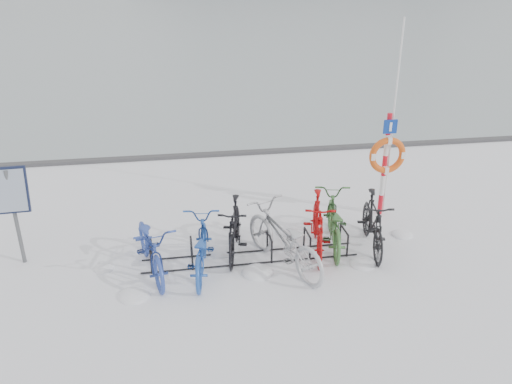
{
  "coord_description": "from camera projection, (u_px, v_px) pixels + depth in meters",
  "views": [
    {
      "loc": [
        -1.22,
        -7.96,
        4.83
      ],
      "look_at": [
        0.21,
        0.6,
        1.08
      ],
      "focal_mm": 35.0,
      "sensor_mm": 36.0,
      "label": 1
    }
  ],
  "objects": [
    {
      "name": "snow_drifts",
      "position": [
        264.0,
        261.0,
        9.21
      ],
      "size": [
        6.24,
        2.2,
        0.2
      ],
      "color": "white",
      "rests_on": "ground"
    },
    {
      "name": "ground",
      "position": [
        250.0,
        258.0,
        9.31
      ],
      "size": [
        900.0,
        900.0,
        0.0
      ],
      "primitive_type": "plane",
      "color": "white",
      "rests_on": "ground"
    },
    {
      "name": "bike_0",
      "position": [
        151.0,
        244.0,
        8.73
      ],
      "size": [
        1.13,
        2.11,
        1.05
      ],
      "primitive_type": "imported",
      "rotation": [
        0.0,
        0.0,
        0.23
      ],
      "color": "#2D459D",
      "rests_on": "ground"
    },
    {
      "name": "bike_6",
      "position": [
        373.0,
        221.0,
        9.47
      ],
      "size": [
        0.87,
        1.94,
        1.12
      ],
      "primitive_type": "imported",
      "rotation": [
        0.0,
        0.0,
        -0.19
      ],
      "color": "black",
      "rests_on": "ground"
    },
    {
      "name": "bike_rack",
      "position": [
        250.0,
        250.0,
        9.24
      ],
      "size": [
        4.0,
        0.48,
        0.46
      ],
      "color": "black",
      "rests_on": "ground"
    },
    {
      "name": "quay_edge",
      "position": [
        219.0,
        154.0,
        14.63
      ],
      "size": [
        400.0,
        0.25,
        0.1
      ],
      "primitive_type": "cube",
      "color": "#3F3F42",
      "rests_on": "ground"
    },
    {
      "name": "bike_5",
      "position": [
        334.0,
        220.0,
        9.6
      ],
      "size": [
        1.1,
        2.1,
        1.05
      ],
      "primitive_type": "imported",
      "rotation": [
        0.0,
        0.0,
        2.93
      ],
      "color": "#376831",
      "rests_on": "ground"
    },
    {
      "name": "lifebuoy_station",
      "position": [
        387.0,
        155.0,
        10.46
      ],
      "size": [
        0.79,
        0.23,
        4.13
      ],
      "color": "red",
      "rests_on": "ground"
    },
    {
      "name": "bike_3",
      "position": [
        283.0,
        237.0,
        8.86
      ],
      "size": [
        1.6,
        2.32,
        1.15
      ],
      "primitive_type": "imported",
      "rotation": [
        0.0,
        0.0,
        3.56
      ],
      "color": "#ABADB3",
      "rests_on": "ground"
    },
    {
      "name": "bike_2",
      "position": [
        234.0,
        227.0,
        9.31
      ],
      "size": [
        0.89,
        1.87,
        1.08
      ],
      "primitive_type": "imported",
      "rotation": [
        0.0,
        0.0,
        -0.22
      ],
      "color": "black",
      "rests_on": "ground"
    },
    {
      "name": "bike_4",
      "position": [
        318.0,
        223.0,
        9.36
      ],
      "size": [
        0.93,
        1.99,
        1.15
      ],
      "primitive_type": "imported",
      "rotation": [
        0.0,
        0.0,
        -0.21
      ],
      "color": "#A4090A",
      "rests_on": "ground"
    },
    {
      "name": "bike_1",
      "position": [
        200.0,
        246.0,
        8.75
      ],
      "size": [
        0.9,
        1.96,
        0.99
      ],
      "primitive_type": "imported",
      "rotation": [
        0.0,
        0.0,
        3.01
      ],
      "color": "#214DA6",
      "rests_on": "ground"
    },
    {
      "name": "info_board",
      "position": [
        10.0,
        196.0,
        8.64
      ],
      "size": [
        0.63,
        0.27,
        1.86
      ],
      "rotation": [
        0.0,
        0.0,
        0.05
      ],
      "color": "#595B5E",
      "rests_on": "ground"
    }
  ]
}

